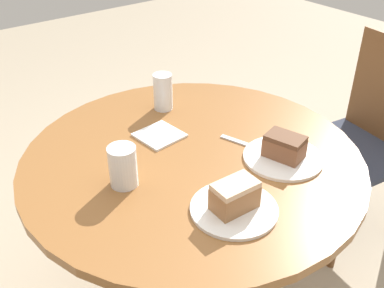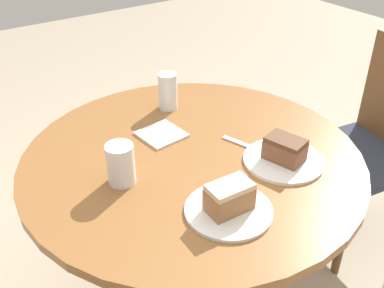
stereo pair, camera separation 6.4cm
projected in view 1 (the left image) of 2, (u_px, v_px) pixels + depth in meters
name	position (u px, v px, depth m)	size (l,w,h in m)	color
table	(192.00, 194.00, 1.50)	(1.08, 1.08, 0.74)	brown
chair	(361.00, 139.00, 2.01)	(0.50, 0.51, 0.91)	brown
plate_near	(283.00, 157.00, 1.40)	(0.25, 0.25, 0.01)	white
plate_far	(234.00, 209.00, 1.19)	(0.24, 0.24, 0.01)	white
cake_slice_near	(284.00, 146.00, 1.37)	(0.13, 0.11, 0.07)	brown
cake_slice_far	(235.00, 196.00, 1.17)	(0.08, 0.12, 0.08)	#9E6B42
glass_lemonade	(163.00, 94.00, 1.65)	(0.07, 0.07, 0.14)	beige
glass_water	(123.00, 168.00, 1.26)	(0.08, 0.08, 0.12)	silver
napkin_stack	(159.00, 135.00, 1.51)	(0.15, 0.15, 0.01)	white
fork	(242.00, 143.00, 1.47)	(0.16, 0.07, 0.00)	silver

